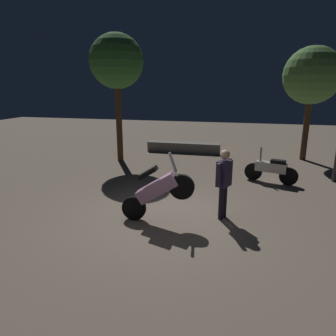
{
  "coord_description": "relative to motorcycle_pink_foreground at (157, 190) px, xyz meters",
  "views": [
    {
      "loc": [
        1.65,
        -6.37,
        2.98
      ],
      "look_at": [
        -0.12,
        0.77,
        1.0
      ],
      "focal_mm": 32.48,
      "sensor_mm": 36.0,
      "label": 1
    }
  ],
  "objects": [
    {
      "name": "ground_plane",
      "position": [
        0.13,
        0.23,
        -0.74
      ],
      "size": [
        40.0,
        40.0,
        0.0
      ],
      "primitive_type": "plane",
      "color": "#756656"
    },
    {
      "name": "motorcycle_pink_foreground",
      "position": [
        0.0,
        0.0,
        0.0
      ],
      "size": [
        1.66,
        0.35,
        1.63
      ],
      "rotation": [
        0.0,
        0.0,
        0.05
      ],
      "color": "black",
      "rests_on": "ground_plane"
    },
    {
      "name": "motorcycle_white_parked_left",
      "position": [
        2.71,
        3.68,
        -0.31
      ],
      "size": [
        1.62,
        0.58,
        1.11
      ],
      "rotation": [
        0.0,
        0.0,
        2.84
      ],
      "color": "black",
      "rests_on": "ground_plane"
    },
    {
      "name": "person_rider_beside",
      "position": [
        1.42,
        0.55,
        0.22
      ],
      "size": [
        0.36,
        0.65,
        1.63
      ],
      "rotation": [
        0.0,
        0.0,
        2.76
      ],
      "color": "black",
      "rests_on": "ground_plane"
    },
    {
      "name": "tree_left_bg",
      "position": [
        4.28,
        7.31,
        2.62
      ],
      "size": [
        2.24,
        2.24,
        4.51
      ],
      "color": "#4C331E",
      "rests_on": "ground_plane"
    },
    {
      "name": "tree_center_bg",
      "position": [
        -3.11,
        5.34,
        3.13
      ],
      "size": [
        2.08,
        2.08,
        4.96
      ],
      "color": "#4C331E",
      "rests_on": "ground_plane"
    },
    {
      "name": "planter_wall_low",
      "position": [
        -0.88,
        7.57,
        -0.52
      ],
      "size": [
        3.38,
        0.5,
        0.45
      ],
      "color": "gray",
      "rests_on": "ground_plane"
    }
  ]
}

